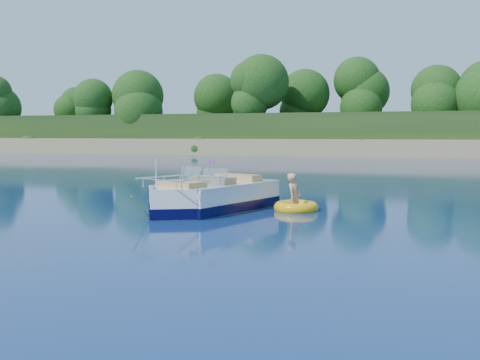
# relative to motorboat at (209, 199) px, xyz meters

# --- Properties ---
(ground) EXTENTS (160.00, 160.00, 0.00)m
(ground) POSITION_rel_motorboat_xyz_m (1.58, -0.69, -0.33)
(ground) COLOR #0A1D4A
(ground) RESTS_ON ground
(shoreline) EXTENTS (170.00, 59.00, 6.00)m
(shoreline) POSITION_rel_motorboat_xyz_m (1.58, 63.09, 0.65)
(shoreline) COLOR #938255
(shoreline) RESTS_ON ground
(treeline) EXTENTS (150.00, 7.12, 8.19)m
(treeline) POSITION_rel_motorboat_xyz_m (1.62, 40.33, 5.22)
(treeline) COLOR black
(treeline) RESTS_ON ground
(motorboat) EXTENTS (2.93, 4.84, 1.69)m
(motorboat) POSITION_rel_motorboat_xyz_m (0.00, 0.00, 0.00)
(motorboat) COLOR white
(motorboat) RESTS_ON ground
(tow_tube) EXTENTS (1.40, 1.40, 0.32)m
(tow_tube) POSITION_rel_motorboat_xyz_m (2.21, 0.76, -0.25)
(tow_tube) COLOR #F5AD0A
(tow_tube) RESTS_ON ground
(boy) EXTENTS (0.47, 0.77, 1.41)m
(boy) POSITION_rel_motorboat_xyz_m (2.19, 0.69, -0.33)
(boy) COLOR tan
(boy) RESTS_ON ground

